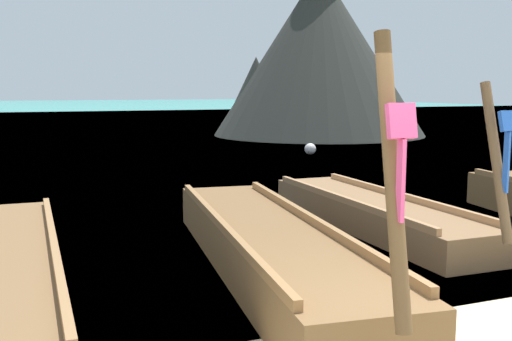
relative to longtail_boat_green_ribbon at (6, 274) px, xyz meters
The scene contains 6 objects.
sea_water 58.04m from the longtail_boat_green_ribbon, 87.14° to the left, with size 120.00×120.00×0.00m, color #2DB29E.
longtail_boat_green_ribbon is the anchor object (origin of this frame).
longtail_boat_pink_ribbon 3.00m from the longtail_boat_green_ribbon, ahead, with size 1.95×6.53×2.66m.
longtail_boat_blue_ribbon 5.64m from the longtail_boat_green_ribbon, 13.39° to the left, with size 1.22×5.58×2.34m.
karst_rock 24.15m from the longtail_boat_green_ribbon, 54.67° to the left, with size 10.26×10.26×8.26m.
mooring_buoy_near 14.86m from the longtail_boat_green_ribbon, 50.36° to the left, with size 0.40×0.40×0.40m.
Camera 1 is at (-2.70, -3.16, 2.25)m, focal length 41.93 mm.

